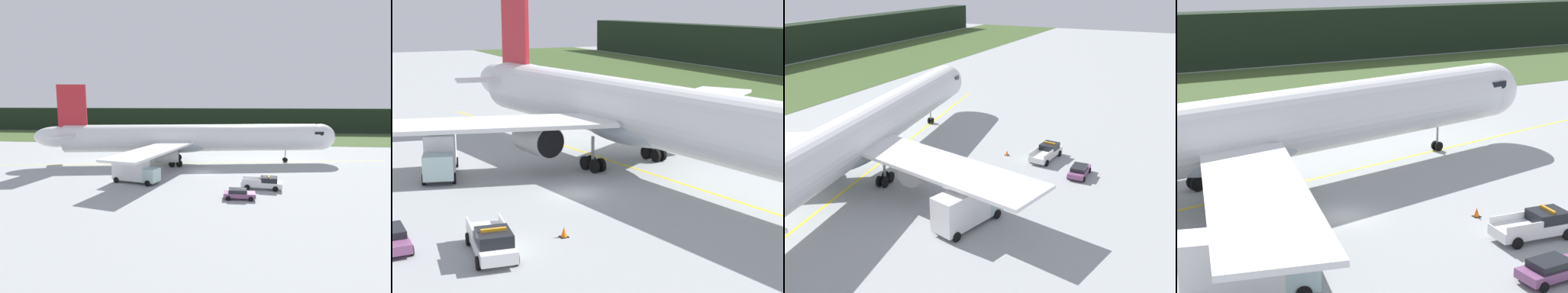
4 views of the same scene
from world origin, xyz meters
The scene contains 7 objects.
ground centered at (0.00, 0.00, 0.00)m, with size 320.00×320.00×0.00m, color #9CA1A2.
taxiway_centerline_main centered at (-2.85, 8.19, 0.00)m, with size 79.79×0.30×0.01m, color yellow.
airliner centered at (-3.47, 8.09, 4.97)m, with size 59.68×44.58×15.54m.
ops_pickup_truck centered at (9.37, -9.46, 0.91)m, with size 5.89×2.88×1.94m.
catering_truck centered at (-9.89, -8.10, 1.94)m, with size 7.65×4.31×3.86m.
staff_car centered at (5.85, -14.53, 0.70)m, with size 4.06×2.04×1.30m.
apron_cone centered at (8.30, -4.51, 0.33)m, with size 0.53×0.53×0.67m.
Camera 3 is at (-43.28, -25.66, 21.71)m, focal length 42.78 mm.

